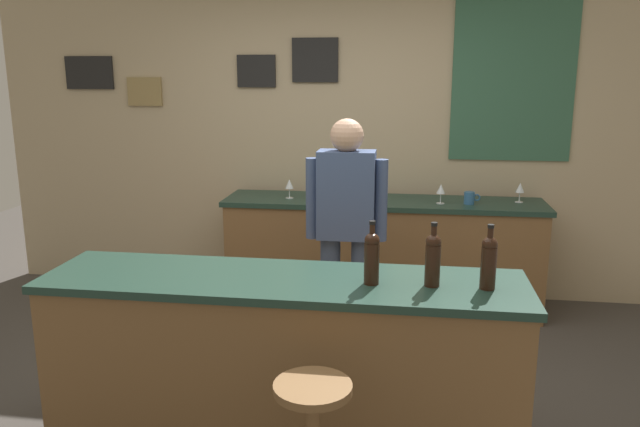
% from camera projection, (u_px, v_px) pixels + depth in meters
% --- Properties ---
extents(ground_plane, '(10.00, 10.00, 0.00)m').
position_uv_depth(ground_plane, '(298.00, 405.00, 3.60)').
color(ground_plane, '#423D38').
extents(back_wall, '(6.00, 0.09, 2.80)m').
position_uv_depth(back_wall, '(342.00, 130.00, 5.23)').
color(back_wall, tan).
rests_on(back_wall, ground_plane).
extents(bar_counter, '(2.36, 0.60, 0.92)m').
position_uv_depth(bar_counter, '(284.00, 364.00, 3.11)').
color(bar_counter, brown).
rests_on(bar_counter, ground_plane).
extents(side_counter, '(2.55, 0.56, 0.90)m').
position_uv_depth(side_counter, '(382.00, 254.00, 5.03)').
color(side_counter, brown).
rests_on(side_counter, ground_plane).
extents(bartender, '(0.52, 0.21, 1.62)m').
position_uv_depth(bartender, '(346.00, 226.00, 3.95)').
color(bartender, '#384766').
rests_on(bartender, ground_plane).
extents(wine_bottle_a, '(0.07, 0.07, 0.31)m').
position_uv_depth(wine_bottle_a, '(372.00, 256.00, 2.89)').
color(wine_bottle_a, black).
rests_on(wine_bottle_a, bar_counter).
extents(wine_bottle_b, '(0.07, 0.07, 0.31)m').
position_uv_depth(wine_bottle_b, '(433.00, 258.00, 2.86)').
color(wine_bottle_b, black).
rests_on(wine_bottle_b, bar_counter).
extents(wine_bottle_c, '(0.07, 0.07, 0.31)m').
position_uv_depth(wine_bottle_c, '(489.00, 260.00, 2.82)').
color(wine_bottle_c, black).
rests_on(wine_bottle_c, bar_counter).
extents(wine_glass_a, '(0.07, 0.07, 0.16)m').
position_uv_depth(wine_glass_a, '(289.00, 185.00, 4.98)').
color(wine_glass_a, silver).
rests_on(wine_glass_a, side_counter).
extents(wine_glass_b, '(0.07, 0.07, 0.16)m').
position_uv_depth(wine_glass_b, '(312.00, 186.00, 4.94)').
color(wine_glass_b, silver).
rests_on(wine_glass_b, side_counter).
extents(wine_glass_c, '(0.07, 0.07, 0.16)m').
position_uv_depth(wine_glass_c, '(441.00, 190.00, 4.77)').
color(wine_glass_c, silver).
rests_on(wine_glass_c, side_counter).
extents(wine_glass_d, '(0.07, 0.07, 0.16)m').
position_uv_depth(wine_glass_d, '(520.00, 189.00, 4.82)').
color(wine_glass_d, silver).
rests_on(wine_glass_d, side_counter).
extents(coffee_mug, '(0.12, 0.08, 0.09)m').
position_uv_depth(coffee_mug, '(470.00, 198.00, 4.77)').
color(coffee_mug, '#336699').
rests_on(coffee_mug, side_counter).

